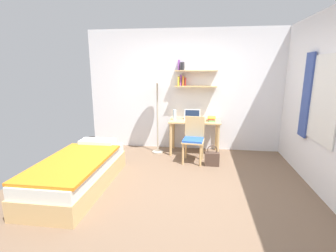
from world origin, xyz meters
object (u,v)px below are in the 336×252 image
Objects in this scene: bed at (78,172)px; desk at (195,126)px; book_stack at (212,119)px; laptop at (192,117)px; water_bottle at (175,115)px; handbag at (212,158)px; desk_chair at (194,138)px; standing_lamp at (157,81)px.

desk reaches higher than bed.
bed is 8.38× the size of book_stack.
bed is 2.53m from desk.
water_bottle reaches higher than laptop.
handbag is (2.04, 1.15, -0.10)m from bed.
standing_lamp reaches higher than desk_chair.
desk_chair is 0.73m from water_bottle.
desk_chair is (-0.00, -0.51, -0.11)m from desk.
book_stack is (1.13, 0.07, -0.77)m from standing_lamp.
desk is 3.10× the size of laptop.
water_bottle reaches higher than book_stack.
desk reaches higher than handbag.
standing_lamp is (-0.78, 0.41, 1.06)m from desk_chair.
standing_lamp is (0.91, 1.75, 1.29)m from bed.
desk_chair is at bearing -90.16° from desk.
bed is 1.13× the size of standing_lamp.
desk is 1.23m from standing_lamp.
bed is at bearing -141.55° from desk_chair.
desk_chair is at bearing -27.93° from standing_lamp.
water_bottle is 0.56× the size of handbag.
laptop is (1.63, 1.89, 0.53)m from bed.
laptop is at bearing 119.35° from handbag.
desk is at bearing 7.11° from standing_lamp.
bed is at bearing -124.81° from water_bottle.
water_bottle is (1.27, 1.82, 0.59)m from bed.
bed is 2.29m from water_bottle.
desk_chair is at bearing -125.78° from book_stack.
bed is 2.17m from desk_chair.
book_stack is 0.59× the size of handbag.
book_stack is (0.40, -0.06, -0.01)m from laptop.
standing_lamp is at bearing -172.89° from desk.
book_stack is (0.35, -0.03, 0.17)m from desk.
water_bottle reaches higher than handbag.
desk_chair is 2.19× the size of handbag.
handbag is at bearing -89.34° from book_stack.
laptop is (-0.06, 0.04, 0.18)m from desk.
book_stack is at bearing 54.22° from desk_chair.
handbag is at bearing -60.65° from laptop.
laptop is 0.86× the size of handbag.
desk_chair reaches higher than handbag.
desk_chair is 0.62m from laptop.
book_stack is 0.92m from handbag.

